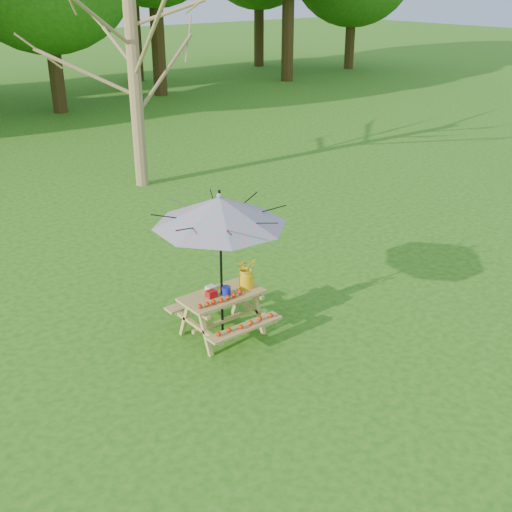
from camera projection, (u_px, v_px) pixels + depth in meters
ground at (330, 504)px, 6.50m from camera, size 120.00×120.00×0.00m
picnic_table at (222, 315)px, 9.45m from camera, size 1.20×1.32×0.67m
patio_umbrella at (220, 211)px, 8.80m from camera, size 2.39×2.39×2.25m
produce_bins at (218, 291)px, 9.28m from camera, size 0.34×0.38×0.13m
tomatoes_row at (221, 299)px, 9.08m from camera, size 0.77×0.13×0.07m
flower_bucket at (246, 272)px, 9.42m from camera, size 0.31×0.28×0.48m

